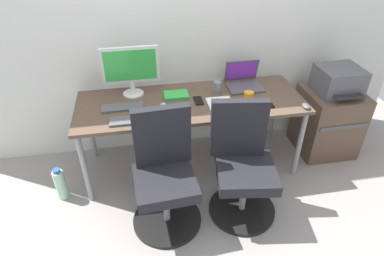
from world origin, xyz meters
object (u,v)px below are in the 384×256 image
(desktop_monitor, at_px, (131,68))
(coffee_mug, at_px, (249,97))
(printer, at_px, (338,80))
(open_laptop, at_px, (243,80))
(side_cabinet, at_px, (327,121))
(office_chair_left, at_px, (165,176))
(water_bottle_on_floor, at_px, (61,184))
(office_chair_right, at_px, (242,166))

(desktop_monitor, distance_m, coffee_mug, 1.02)
(printer, relative_size, open_laptop, 1.29)
(side_cabinet, bearing_deg, open_laptop, 169.09)
(office_chair_left, bearing_deg, side_cabinet, 20.22)
(water_bottle_on_floor, relative_size, coffee_mug, 3.37)
(side_cabinet, height_order, desktop_monitor, desktop_monitor)
(desktop_monitor, bearing_deg, printer, -5.61)
(water_bottle_on_floor, bearing_deg, printer, 5.88)
(desktop_monitor, height_order, coffee_mug, desktop_monitor)
(office_chair_right, xyz_separation_m, side_cabinet, (1.07, 0.62, -0.10))
(printer, distance_m, water_bottle_on_floor, 2.61)
(office_chair_left, relative_size, desktop_monitor, 1.96)
(coffee_mug, bearing_deg, water_bottle_on_floor, -175.30)
(open_laptop, bearing_deg, desktop_monitor, 179.00)
(office_chair_left, xyz_separation_m, desktop_monitor, (-0.18, 0.80, 0.53))
(printer, bearing_deg, office_chair_right, -150.09)
(open_laptop, xyz_separation_m, coffee_mug, (-0.05, -0.29, -0.01))
(office_chair_left, distance_m, open_laptop, 1.18)
(printer, height_order, open_laptop, open_laptop)
(office_chair_right, xyz_separation_m, desktop_monitor, (-0.78, 0.80, 0.53))
(office_chair_right, distance_m, water_bottle_on_floor, 1.52)
(office_chair_right, height_order, printer, office_chair_right)
(printer, bearing_deg, side_cabinet, 90.00)
(office_chair_right, height_order, water_bottle_on_floor, office_chair_right)
(office_chair_left, distance_m, water_bottle_on_floor, 0.96)
(office_chair_left, relative_size, printer, 2.35)
(desktop_monitor, bearing_deg, office_chair_left, -77.58)
(water_bottle_on_floor, distance_m, coffee_mug, 1.74)
(water_bottle_on_floor, xyz_separation_m, desktop_monitor, (0.68, 0.44, 0.81))
(coffee_mug, bearing_deg, side_cabinet, 8.09)
(office_chair_right, distance_m, desktop_monitor, 1.23)
(coffee_mug, bearing_deg, open_laptop, 81.11)
(printer, bearing_deg, open_laptop, 169.03)
(coffee_mug, bearing_deg, desktop_monitor, 162.16)
(office_chair_right, height_order, side_cabinet, office_chair_right)
(desktop_monitor, xyz_separation_m, open_laptop, (1.00, -0.02, -0.20))
(printer, height_order, desktop_monitor, desktop_monitor)
(office_chair_left, xyz_separation_m, side_cabinet, (1.67, 0.62, -0.10))
(desktop_monitor, height_order, open_laptop, desktop_monitor)
(printer, xyz_separation_m, water_bottle_on_floor, (-2.52, -0.26, -0.62))
(office_chair_right, bearing_deg, open_laptop, 74.04)
(side_cabinet, height_order, open_laptop, open_laptop)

